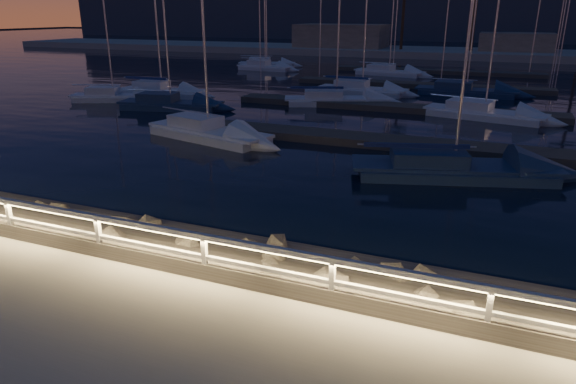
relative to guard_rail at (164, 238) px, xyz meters
The scene contains 19 objects.
ground 0.78m from the guard_rail, ahead, with size 400.00×400.00×0.00m, color #A29C92.
harbor_water 31.27m from the guard_rail, 89.87° to the left, with size 400.00×440.00×0.60m.
guard_rail is the anchor object (origin of this frame).
riprap 4.28m from the guard_rail, 161.25° to the left, with size 40.34×3.00×1.36m.
floating_docks 32.52m from the guard_rail, 89.88° to the left, with size 22.00×36.00×0.40m.
far_shore 74.05m from the guard_rail, 90.04° to the left, with size 160.00×14.00×5.20m.
distant_hills 135.56m from the guard_rail, 99.37° to the left, with size 230.00×37.50×18.00m.
sailboat_a 31.03m from the guard_rail, 125.88° to the left, with size 7.22×2.68×12.10m.
sailboat_b 15.82m from the guard_rail, 117.57° to the left, with size 7.63×3.94×12.53m.
sailboat_c 25.96m from the guard_rail, 76.99° to the left, with size 7.55×3.65×12.35m.
sailboat_d 13.06m from the guard_rail, 66.43° to the left, with size 8.41×4.54×13.71m.
sailboat_e 29.63m from the guard_rail, 132.72° to the left, with size 6.36×3.98×10.61m.
sailboat_f 24.92m from the guard_rail, 124.68° to the left, with size 7.31×3.40×12.02m.
sailboat_g 26.88m from the guard_rail, 99.06° to the left, with size 7.60×4.62×12.51m.
sailboat_i 49.50m from the guard_rail, 112.16° to the left, with size 6.77×2.52×11.36m.
sailboat_j 32.46m from the guard_rail, 96.68° to the left, with size 7.29×2.60×12.20m.
sailboat_k 46.48m from the guard_rail, 95.56° to the left, with size 7.60×3.51×12.46m.
sailboat_l 35.10m from the guard_rail, 83.38° to the left, with size 7.89×2.56×13.22m.
sailboat_m 53.30m from the guard_rail, 112.17° to the left, with size 6.98×3.70×11.52m.
Camera 1 is at (6.68, -8.91, 5.70)m, focal length 32.00 mm.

